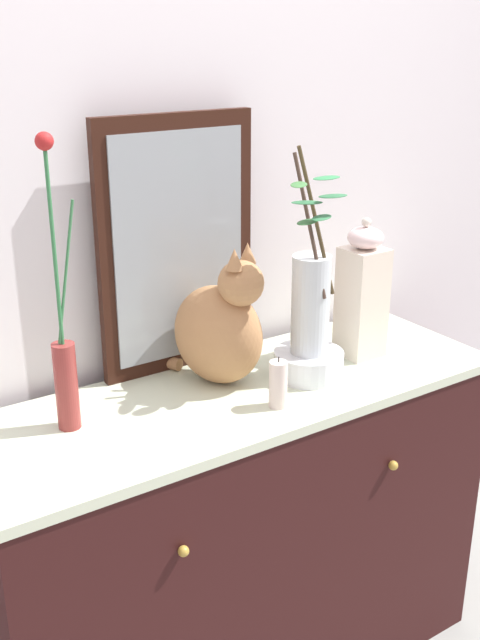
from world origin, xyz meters
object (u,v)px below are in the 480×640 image
at_px(cat_sitting, 220,328).
at_px(bowl_porcelain, 308,363).
at_px(mirror_leaning, 178,246).
at_px(vase_glass_clear, 311,299).
at_px(vase_slim_green, 64,360).
at_px(sideboard, 240,539).
at_px(candle_pillar, 278,384).
at_px(jar_lidded_porcelain, 362,294).

bearing_deg(cat_sitting, bowl_porcelain, -24.38).
relative_size(mirror_leaning, vase_glass_clear, 1.25).
distance_m(mirror_leaning, vase_slim_green, 0.42).
bearing_deg(vase_glass_clear, sideboard, 171.69).
bearing_deg(candle_pillar, vase_slim_green, 158.30).
xyz_separation_m(mirror_leaning, bowl_porcelain, (0.23, -0.23, -0.28)).
relative_size(cat_sitting, candle_pillar, 3.48).
relative_size(mirror_leaning, bowl_porcelain, 3.64).
bearing_deg(bowl_porcelain, mirror_leaning, 135.55).
bearing_deg(candle_pillar, sideboard, 102.66).
distance_m(cat_sitting, bowl_porcelain, 0.25).
bearing_deg(candle_pillar, bowl_porcelain, 29.78).
relative_size(cat_sitting, jar_lidded_porcelain, 1.16).
bearing_deg(vase_glass_clear, candle_pillar, -150.66).
bearing_deg(jar_lidded_porcelain, mirror_leaning, 155.17).
bearing_deg(cat_sitting, jar_lidded_porcelain, -8.70).
relative_size(vase_slim_green, vase_glass_clear, 1.24).
distance_m(bowl_porcelain, jar_lidded_porcelain, 0.24).
xyz_separation_m(mirror_leaning, jar_lidded_porcelain, (0.43, -0.20, -0.15)).
bearing_deg(bowl_porcelain, cat_sitting, 155.62).
height_order(vase_slim_green, bowl_porcelain, vase_slim_green).
height_order(mirror_leaning, vase_slim_green, mirror_leaning).
height_order(cat_sitting, candle_pillar, cat_sitting).
bearing_deg(bowl_porcelain, vase_slim_green, 172.37).
bearing_deg(bowl_porcelain, jar_lidded_porcelain, 8.94).
bearing_deg(candle_pillar, jar_lidded_porcelain, 19.05).
xyz_separation_m(mirror_leaning, vase_glass_clear, (0.23, -0.23, -0.11)).
xyz_separation_m(cat_sitting, vase_glass_clear, (0.20, -0.09, 0.06)).
height_order(vase_glass_clear, jar_lidded_porcelain, vase_glass_clear).
relative_size(sideboard, candle_pillar, 10.86).
height_order(sideboard, mirror_leaning, mirror_leaning).
xyz_separation_m(jar_lidded_porcelain, candle_pillar, (-0.36, -0.12, -0.11)).
distance_m(sideboard, bowl_porcelain, 0.50).
xyz_separation_m(mirror_leaning, candle_pillar, (0.07, -0.32, -0.26)).
bearing_deg(jar_lidded_porcelain, vase_glass_clear, -170.35).
height_order(mirror_leaning, bowl_porcelain, mirror_leaning).
bearing_deg(bowl_porcelain, vase_glass_clear, -127.33).
xyz_separation_m(cat_sitting, vase_slim_green, (-0.39, -0.01, 0.02)).
bearing_deg(mirror_leaning, sideboard, -77.45).
distance_m(mirror_leaning, cat_sitting, 0.22).
bearing_deg(cat_sitting, vase_glass_clear, -25.30).
distance_m(sideboard, mirror_leaning, 0.77).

